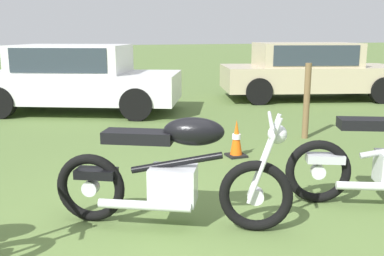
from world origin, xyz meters
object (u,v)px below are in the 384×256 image
at_px(motorcycle_black, 174,173).
at_px(car_beige, 308,68).
at_px(traffic_cone, 236,140).
at_px(fence_post_wooden, 307,101).
at_px(car_white, 77,75).

xyz_separation_m(motorcycle_black, car_beige, (5.62, 6.12, 0.31)).
xyz_separation_m(car_beige, traffic_cone, (-4.12, -4.29, -0.56)).
bearing_deg(traffic_cone, motorcycle_black, -129.41).
bearing_deg(motorcycle_black, fence_post_wooden, 67.07).
distance_m(car_white, car_beige, 5.76).
bearing_deg(fence_post_wooden, traffic_cone, -158.78).
bearing_deg(car_beige, car_white, -164.06).
xyz_separation_m(car_white, fence_post_wooden, (3.17, -3.77, -0.19)).
relative_size(motorcycle_black, fence_post_wooden, 1.56).
xyz_separation_m(car_beige, fence_post_wooden, (-2.59, -3.70, -0.19)).
distance_m(car_white, traffic_cone, 4.69).
distance_m(motorcycle_black, car_beige, 8.32).
relative_size(motorcycle_black, car_white, 0.42).
bearing_deg(fence_post_wooden, car_beige, 54.98).
distance_m(motorcycle_black, traffic_cone, 2.38).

